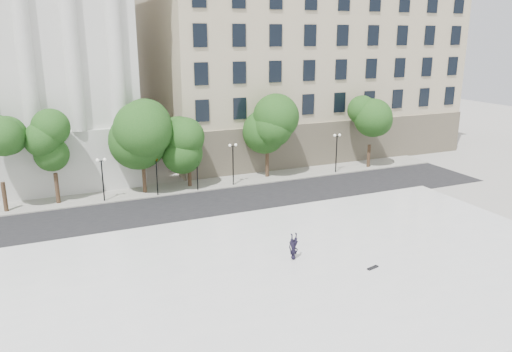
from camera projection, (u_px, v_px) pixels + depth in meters
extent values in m
plane|color=#A8A59E|center=(281.00, 310.00, 26.95)|extent=(160.00, 160.00, 0.00)
cube|color=silver|center=(259.00, 282.00, 29.53)|extent=(44.00, 22.00, 0.45)
cube|color=black|center=(188.00, 208.00, 42.82)|extent=(60.00, 8.00, 0.02)
cube|color=#A6A399|center=(171.00, 189.00, 48.10)|extent=(60.00, 4.00, 0.12)
cube|color=tan|center=(287.00, 65.00, 66.19)|extent=(36.00, 26.00, 21.00)
cylinder|color=black|center=(157.00, 178.00, 45.51)|extent=(0.10, 0.10, 3.50)
imported|color=black|center=(156.00, 156.00, 44.95)|extent=(0.95, 1.71, 0.68)
cylinder|color=black|center=(197.00, 174.00, 46.99)|extent=(0.10, 0.10, 3.50)
imported|color=black|center=(197.00, 152.00, 46.41)|extent=(0.83, 1.84, 0.73)
imported|color=black|center=(293.00, 256.00, 31.95)|extent=(0.70, 1.79, 0.48)
cube|color=black|center=(373.00, 268.00, 30.73)|extent=(0.88, 0.42, 0.09)
cylinder|color=#382619|center=(5.00, 197.00, 41.47)|extent=(0.36, 0.36, 2.62)
cylinder|color=#382619|center=(57.00, 189.00, 43.49)|extent=(0.36, 0.36, 2.81)
sphere|color=#164513|center=(52.00, 146.00, 42.46)|extent=(3.60, 3.60, 3.60)
cylinder|color=#382619|center=(144.00, 181.00, 46.48)|extent=(0.36, 0.36, 2.51)
sphere|color=#164513|center=(142.00, 145.00, 45.56)|extent=(4.59, 4.59, 4.59)
cylinder|color=#382619|center=(190.00, 175.00, 48.49)|extent=(0.36, 0.36, 2.45)
sphere|color=#164513|center=(188.00, 141.00, 47.59)|extent=(3.99, 3.99, 3.99)
cylinder|color=#382619|center=(267.00, 163.00, 51.63)|extent=(0.36, 0.36, 3.13)
sphere|color=#164513|center=(267.00, 122.00, 50.48)|extent=(3.92, 3.92, 3.92)
cylinder|color=#382619|center=(369.00, 156.00, 55.54)|extent=(0.36, 0.36, 2.64)
sphere|color=#164513|center=(371.00, 125.00, 54.57)|extent=(3.65, 3.65, 3.65)
cylinder|color=black|center=(103.00, 182.00, 43.93)|extent=(0.12, 0.12, 3.76)
cube|color=black|center=(101.00, 161.00, 43.41)|extent=(0.60, 0.06, 0.06)
sphere|color=white|center=(97.00, 160.00, 43.27)|extent=(0.28, 0.28, 0.28)
sphere|color=white|center=(105.00, 160.00, 43.50)|extent=(0.28, 0.28, 0.28)
cylinder|color=black|center=(233.00, 166.00, 48.62)|extent=(0.12, 0.12, 4.01)
cube|color=black|center=(233.00, 146.00, 48.07)|extent=(0.60, 0.06, 0.06)
sphere|color=white|center=(230.00, 145.00, 47.93)|extent=(0.28, 0.28, 0.28)
sphere|color=white|center=(236.00, 145.00, 48.16)|extent=(0.28, 0.28, 0.28)
cylinder|color=black|center=(336.00, 155.00, 53.15)|extent=(0.12, 0.12, 4.06)
cube|color=black|center=(337.00, 136.00, 52.60)|extent=(0.60, 0.06, 0.06)
sphere|color=white|center=(335.00, 135.00, 52.46)|extent=(0.28, 0.28, 0.28)
sphere|color=white|center=(340.00, 135.00, 52.69)|extent=(0.28, 0.28, 0.28)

